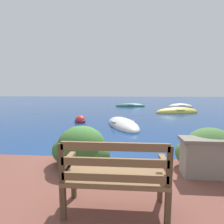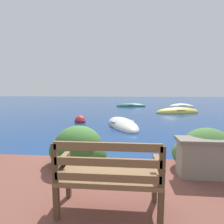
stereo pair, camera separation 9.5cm
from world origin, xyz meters
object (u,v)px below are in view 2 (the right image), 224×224
Objects in this scene: rowboat_far at (181,107)px; park_bench at (109,175)px; rowboat_nearest at (122,125)px; mooring_buoy at (80,121)px; rowboat_mid at (178,112)px; rowboat_outer at (131,106)px.

park_bench is at bearing 64.47° from rowboat_far.
rowboat_nearest reaches higher than mooring_buoy.
park_bench is 6.17m from rowboat_nearest.
park_bench reaches higher than rowboat_nearest.
rowboat_far is at bearing -123.79° from rowboat_mid.
rowboat_nearest is at bearing 53.39° from rowboat_far.
park_bench is 2.07× the size of mooring_buoy.
rowboat_far reaches higher than rowboat_nearest.
rowboat_mid is at bearing 64.24° from rowboat_far.
rowboat_nearest is 10.68m from rowboat_far.
rowboat_nearest is at bearing 80.98° from rowboat_outer.
park_bench is 0.50× the size of rowboat_far.
rowboat_nearest is (0.01, 6.14, -0.65)m from park_bench.
rowboat_far is (5.46, 9.18, 0.00)m from rowboat_nearest.
rowboat_nearest is 9.87m from rowboat_outer.
rowboat_nearest is 1.06× the size of rowboat_outer.
mooring_buoy is at bearing -128.74° from rowboat_nearest.
rowboat_far is (1.51, 4.17, -0.00)m from rowboat_mid.
park_bench reaches higher than rowboat_mid.
rowboat_outer is at bearing -69.54° from rowboat_mid.
rowboat_nearest is 1.30× the size of rowboat_far.
rowboat_outer is 5.09× the size of mooring_buoy.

